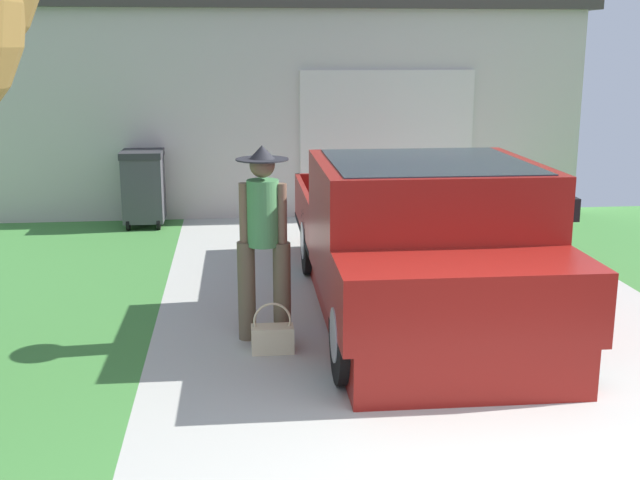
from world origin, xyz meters
name	(u,v)px	position (x,y,z in m)	size (l,w,h in m)	color
pickup_truck	(419,247)	(-0.01, 3.75, 0.72)	(2.20, 5.12, 1.60)	maroon
person_with_hat	(263,235)	(-1.55, 3.29, 0.99)	(0.48, 0.47, 1.79)	brown
handbag	(273,337)	(-1.50, 2.96, 0.14)	(0.37, 0.20, 0.45)	beige
house_with_garage	(271,78)	(-1.06, 11.75, 2.06)	(10.03, 6.29, 4.07)	beige
wheeled_trash_bin	(144,186)	(-3.15, 8.30, 0.61)	(0.60, 0.72, 1.14)	#424247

